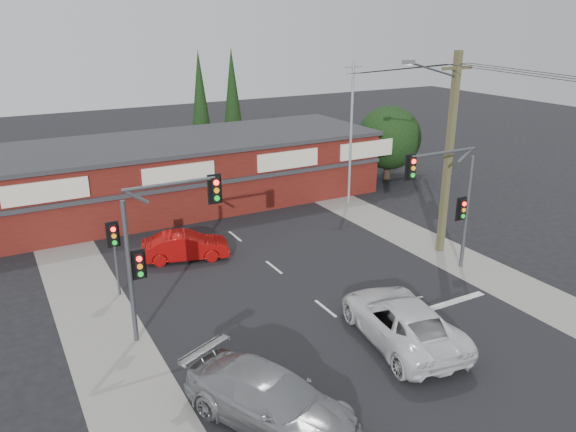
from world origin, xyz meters
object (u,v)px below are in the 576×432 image
utility_pole (447,149)px  red_sedan (186,246)px  white_suv (401,320)px  silver_suv (271,400)px  shop_building (175,172)px

utility_pole → red_sedan: bearing=155.7°
white_suv → silver_suv: size_ratio=1.05×
red_sedan → utility_pole: utility_pole is taller
white_suv → shop_building: bearing=-74.4°
shop_building → white_suv: bearing=-83.7°
silver_suv → utility_pole: 16.11m
shop_building → red_sedan: bearing=-105.3°
white_suv → shop_building: size_ratio=0.22×
white_suv → utility_pole: (7.19, 5.72, 4.56)m
red_sedan → shop_building: bearing=0.2°
utility_pole → shop_building: bearing=123.8°
silver_suv → red_sedan: bearing=57.4°
silver_suv → red_sedan: size_ratio=1.34×
red_sedan → shop_building: shop_building is taller
red_sedan → shop_building: size_ratio=0.16×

